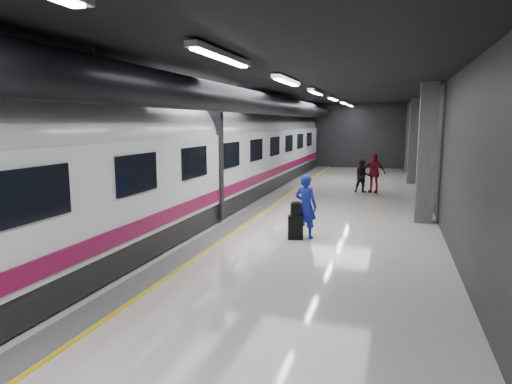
% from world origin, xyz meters
% --- Properties ---
extents(ground, '(40.00, 40.00, 0.00)m').
position_xyz_m(ground, '(0.00, 0.00, 0.00)').
color(ground, silver).
rests_on(ground, ground).
extents(platform_hall, '(10.02, 40.02, 4.51)m').
position_xyz_m(platform_hall, '(-0.29, 0.96, 3.54)').
color(platform_hall, black).
rests_on(platform_hall, ground).
extents(train, '(3.05, 38.00, 4.05)m').
position_xyz_m(train, '(-3.25, -0.00, 2.07)').
color(train, black).
rests_on(train, ground).
extents(traveler_main, '(0.76, 0.61, 1.81)m').
position_xyz_m(traveler_main, '(1.22, -1.16, 0.91)').
color(traveler_main, '#1B33D1').
rests_on(traveler_main, ground).
extents(suitcase_main, '(0.47, 0.36, 0.67)m').
position_xyz_m(suitcase_main, '(0.98, -1.41, 0.34)').
color(suitcase_main, black).
rests_on(suitcase_main, ground).
extents(shoulder_bag, '(0.31, 0.24, 0.36)m').
position_xyz_m(shoulder_bag, '(0.99, -1.44, 0.85)').
color(shoulder_bag, black).
rests_on(shoulder_bag, suitcase_main).
extents(traveler_far_a, '(0.89, 0.78, 1.55)m').
position_xyz_m(traveler_far_a, '(2.20, 7.90, 0.77)').
color(traveler_far_a, black).
rests_on(traveler_far_a, ground).
extents(traveler_far_b, '(1.18, 0.75, 1.86)m').
position_xyz_m(traveler_far_b, '(2.69, 8.09, 0.93)').
color(traveler_far_b, maroon).
rests_on(traveler_far_b, ground).
extents(suitcase_far, '(0.37, 0.24, 0.53)m').
position_xyz_m(suitcase_far, '(1.93, 11.65, 0.26)').
color(suitcase_far, black).
rests_on(suitcase_far, ground).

